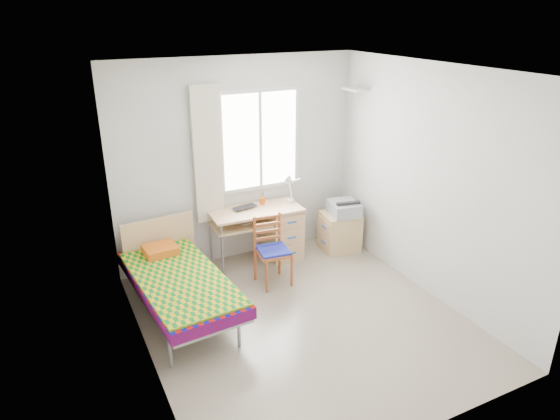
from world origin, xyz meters
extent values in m
plane|color=#BCAD93|center=(0.00, 0.00, 0.00)|extent=(3.50, 3.50, 0.00)
plane|color=white|center=(0.00, 0.00, 2.60)|extent=(3.50, 3.50, 0.00)
plane|color=silver|center=(0.00, 1.75, 1.30)|extent=(3.20, 0.00, 3.20)
plane|color=silver|center=(-1.60, 0.00, 1.30)|extent=(0.00, 3.50, 3.50)
plane|color=silver|center=(1.60, 0.00, 1.30)|extent=(0.00, 3.50, 3.50)
cube|color=white|center=(0.30, 1.73, 1.55)|extent=(1.10, 0.04, 1.30)
cube|color=white|center=(0.30, 1.72, 1.55)|extent=(1.00, 0.02, 1.20)
cube|color=white|center=(0.30, 1.72, 1.55)|extent=(0.04, 0.02, 1.20)
cube|color=#F9E8CE|center=(-0.42, 1.68, 1.45)|extent=(0.35, 0.05, 1.70)
cube|color=white|center=(1.49, 1.40, 2.15)|extent=(0.20, 0.32, 0.03)
cube|color=#96989E|center=(-1.12, 0.70, 0.31)|extent=(0.96, 1.88, 0.05)
cube|color=#AB0C0B|center=(-1.12, 0.70, 0.38)|extent=(1.01, 1.91, 0.13)
cube|color=#BFA60D|center=(-1.12, 0.68, 0.46)|extent=(0.98, 1.78, 0.03)
cube|color=tan|center=(-1.12, 1.58, 0.55)|extent=(0.88, 0.12, 0.50)
cube|color=#F35C1B|center=(-1.17, 1.31, 0.51)|extent=(0.39, 0.34, 0.09)
cylinder|color=#96989E|center=(-1.46, -0.12, 0.15)|extent=(0.04, 0.04, 0.29)
cylinder|color=#96989E|center=(-0.78, 1.51, 0.15)|extent=(0.04, 0.04, 0.29)
cube|color=tan|center=(0.11, 1.46, 0.72)|extent=(1.20, 0.59, 0.03)
cube|color=tan|center=(0.49, 1.46, 0.35)|extent=(0.43, 0.53, 0.70)
cube|color=tan|center=(-0.11, 1.46, 0.57)|extent=(0.73, 0.53, 0.02)
cylinder|color=#96989E|center=(-0.44, 1.24, 0.35)|extent=(0.03, 0.03, 0.70)
cylinder|color=#96989E|center=(-0.44, 1.68, 0.35)|extent=(0.03, 0.03, 0.70)
cube|color=#AD4021|center=(0.06, 0.85, 0.41)|extent=(0.41, 0.41, 0.04)
cube|color=navy|center=(0.06, 0.85, 0.44)|extent=(0.39, 0.39, 0.04)
cube|color=#AD4021|center=(0.06, 1.01, 0.67)|extent=(0.33, 0.07, 0.37)
cylinder|color=#AD4021|center=(-0.11, 0.68, 0.21)|extent=(0.03, 0.03, 0.41)
cylinder|color=#AD4021|center=(0.22, 1.01, 0.42)|extent=(0.04, 0.04, 0.84)
cube|color=tan|center=(1.27, 1.28, 0.26)|extent=(0.53, 0.49, 0.53)
cube|color=tan|center=(1.03, 1.28, 0.39)|extent=(0.06, 0.39, 0.19)
cube|color=tan|center=(1.03, 1.28, 0.16)|extent=(0.06, 0.39, 0.19)
cube|color=#AAADB2|center=(1.30, 1.24, 0.62)|extent=(0.44, 0.48, 0.17)
cube|color=black|center=(1.30, 1.24, 0.70)|extent=(0.35, 0.39, 0.02)
imported|color=black|center=(0.00, 1.51, 0.75)|extent=(0.36, 0.27, 0.03)
cylinder|color=#F35C1B|center=(0.26, 1.60, 0.78)|extent=(0.09, 0.09, 0.09)
cylinder|color=white|center=(0.63, 1.51, 0.75)|extent=(0.11, 0.11, 0.03)
cylinder|color=white|center=(0.63, 1.51, 0.90)|extent=(0.02, 0.12, 0.29)
cylinder|color=white|center=(0.61, 1.43, 1.05)|extent=(0.14, 0.25, 0.12)
cone|color=white|center=(0.53, 1.33, 1.09)|extent=(0.15, 0.16, 0.14)
imported|color=gray|center=(-0.13, 1.45, 0.59)|extent=(0.23, 0.26, 0.02)
camera|label=1|loc=(-2.23, -3.93, 3.10)|focal=32.00mm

